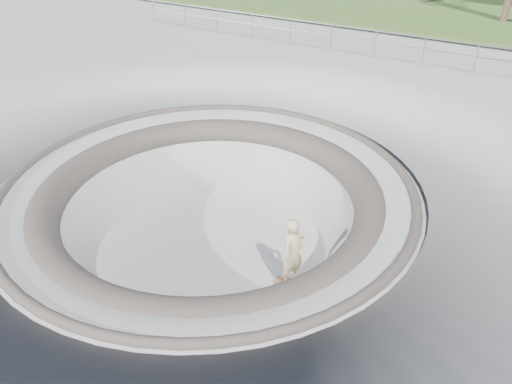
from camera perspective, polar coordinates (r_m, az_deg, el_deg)
ground at (r=12.41m, az=-5.42°, el=0.77°), size 180.00×180.00×0.00m
skate_bowl at (r=13.45m, az=-5.03°, el=-5.91°), size 14.00×14.00×4.10m
safety_railing at (r=22.21m, az=13.50°, el=16.25°), size 25.00×0.06×1.03m
skateboard at (r=12.26m, az=4.13°, el=-10.32°), size 0.87×0.42×0.09m
skater at (r=11.66m, az=4.31°, el=-6.97°), size 0.58×0.75×1.81m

